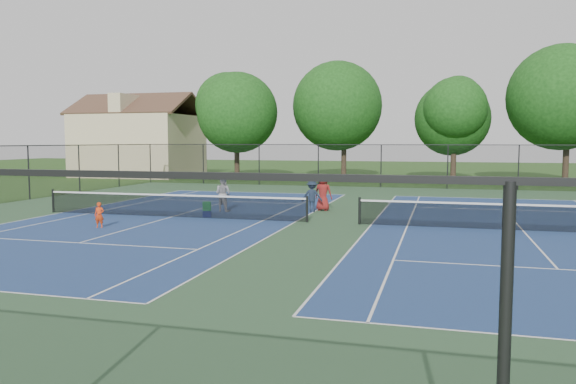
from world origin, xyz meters
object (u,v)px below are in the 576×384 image
(child_player, at_px, (99,215))
(bystander_c, at_px, (323,193))
(tree_back_a, at_px, (237,109))
(instructor, at_px, (223,194))
(ball_hopper, at_px, (207,206))
(tree_back_b, at_px, (344,102))
(ball_crate, at_px, (207,214))
(clapboard_house, at_px, (139,143))
(tree_back_c, at_px, (455,113))
(tree_back_d, at_px, (569,92))
(bystander_b, at_px, (312,196))

(child_player, distance_m, bystander_c, 10.18)
(tree_back_a, distance_m, instructor, 23.46)
(ball_hopper, bearing_deg, tree_back_b, 86.54)
(tree_back_b, xyz_separation_m, ball_crate, (-1.55, -25.60, -6.46))
(tree_back_a, bearing_deg, clapboard_house, 174.29)
(tree_back_c, xyz_separation_m, tree_back_d, (8.00, -1.00, 1.34))
(ball_hopper, bearing_deg, ball_crate, 0.00)
(bystander_b, bearing_deg, bystander_c, -124.39)
(bystander_c, bearing_deg, ball_hopper, 45.83)
(tree_back_b, distance_m, tree_back_c, 9.12)
(tree_back_c, height_order, bystander_c, tree_back_c)
(ball_crate, bearing_deg, bystander_b, 36.16)
(tree_back_d, distance_m, child_player, 35.26)
(tree_back_b, height_order, bystander_b, tree_back_b)
(child_player, bearing_deg, bystander_c, 31.83)
(tree_back_a, bearing_deg, instructor, -71.10)
(bystander_b, xyz_separation_m, ball_hopper, (-3.95, -2.89, -0.26))
(tree_back_a, xyz_separation_m, child_player, (4.76, -27.43, -5.55))
(tree_back_c, relative_size, child_player, 8.67)
(child_player, height_order, bystander_c, bystander_c)
(clapboard_house, bearing_deg, ball_hopper, -54.65)
(tree_back_b, relative_size, bystander_c, 5.91)
(ball_crate, bearing_deg, clapboard_house, 125.35)
(tree_back_c, relative_size, bystander_c, 4.95)
(instructor, distance_m, bystander_c, 4.65)
(clapboard_house, relative_size, bystander_b, 7.34)
(tree_back_c, relative_size, ball_crate, 24.22)
(tree_back_d, height_order, clapboard_house, tree_back_d)
(bystander_c, xyz_separation_m, ball_hopper, (-4.33, -3.54, -0.37))
(clapboard_house, xyz_separation_m, ball_crate, (17.45, -24.60, -2.95))
(instructor, bearing_deg, tree_back_c, -101.54)
(tree_back_a, relative_size, ball_crate, 26.41)
(child_player, distance_m, ball_crate, 4.69)
(tree_back_c, distance_m, tree_back_d, 8.17)
(tree_back_c, distance_m, clapboard_house, 28.10)
(instructor, bearing_deg, ball_hopper, 104.88)
(instructor, xyz_separation_m, ball_crate, (0.05, -1.96, -0.68))
(ball_crate, bearing_deg, tree_back_c, 66.79)
(tree_back_c, bearing_deg, ball_crate, -113.21)
(tree_back_a, height_order, child_player, tree_back_a)
(tree_back_c, xyz_separation_m, ball_crate, (-10.55, -24.60, -5.34))
(tree_back_b, xyz_separation_m, instructor, (-1.59, -23.64, -5.78))
(tree_back_a, height_order, clapboard_house, tree_back_a)
(tree_back_b, relative_size, child_player, 10.36)
(tree_back_c, height_order, tree_back_d, tree_back_d)
(tree_back_d, bearing_deg, tree_back_c, 172.87)
(instructor, distance_m, ball_hopper, 2.00)
(clapboard_house, xyz_separation_m, instructor, (17.41, -22.64, -2.27))
(tree_back_c, relative_size, ball_hopper, 21.75)
(bystander_b, bearing_deg, child_player, 41.10)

